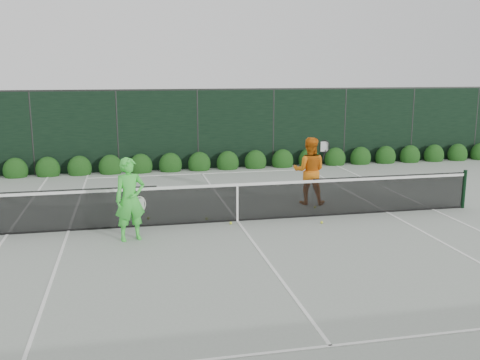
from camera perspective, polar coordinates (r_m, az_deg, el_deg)
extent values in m
plane|color=gray|center=(13.60, -0.28, -4.40)|extent=(80.00, 80.00, 0.00)
cylinder|color=black|center=(16.00, 22.77, -0.89)|extent=(0.10, 0.10, 1.07)
cube|color=black|center=(13.30, -18.32, -3.13)|extent=(4.40, 0.01, 1.02)
cube|color=black|center=(13.48, -0.28, -2.44)|extent=(4.00, 0.01, 0.96)
cube|color=black|center=(14.88, 15.77, -1.42)|extent=(4.40, 0.01, 1.02)
cube|color=white|center=(13.37, -0.28, -0.51)|extent=(12.80, 0.03, 0.07)
cube|color=black|center=(13.60, -0.28, -4.32)|extent=(12.80, 0.02, 0.04)
cube|color=white|center=(13.48, -0.28, -2.54)|extent=(0.05, 0.03, 0.91)
imported|color=#3FDA41|center=(12.16, -11.65, -2.03)|extent=(0.77, 0.60, 1.88)
torus|color=beige|center=(12.30, -10.69, -2.57)|extent=(0.30, 0.09, 0.30)
cylinder|color=black|center=(12.36, -10.65, -3.65)|extent=(0.10, 0.03, 0.30)
imported|color=orange|center=(15.27, 7.41, 0.98)|extent=(1.12, 1.00, 1.91)
torus|color=black|center=(15.09, 8.99, 3.55)|extent=(0.29, 0.13, 0.30)
cylinder|color=black|center=(15.12, 8.96, 2.65)|extent=(0.10, 0.03, 0.30)
cube|color=white|center=(13.64, -23.58, -5.34)|extent=(0.06, 23.77, 0.01)
cube|color=white|center=(15.63, 19.85, -2.96)|extent=(0.06, 23.77, 0.01)
cube|color=white|center=(13.42, -17.82, -5.18)|extent=(0.06, 23.77, 0.01)
cube|color=white|center=(14.96, 15.37, -3.31)|extent=(0.06, 23.77, 0.01)
cube|color=white|center=(25.11, -5.80, 3.03)|extent=(11.03, 0.06, 0.01)
cube|color=white|center=(19.74, -4.05, 0.69)|extent=(8.23, 0.06, 0.01)
cube|color=white|center=(7.89, 9.64, -17.06)|extent=(8.23, 0.06, 0.01)
cube|color=white|center=(13.60, -0.28, -4.38)|extent=(0.06, 12.80, 0.01)
cube|color=black|center=(20.59, -4.54, 5.34)|extent=(32.00, 0.06, 3.00)
cube|color=#262826|center=(20.48, -4.61, 9.60)|extent=(32.00, 0.06, 0.06)
cylinder|color=#262826|center=(20.70, -21.30, 4.61)|extent=(0.08, 0.08, 3.00)
cylinder|color=#262826|center=(20.43, -12.95, 5.03)|extent=(0.08, 0.08, 3.00)
cylinder|color=#262826|center=(20.59, -4.54, 5.34)|extent=(0.08, 0.08, 3.00)
cylinder|color=#262826|center=(21.19, 3.56, 5.54)|extent=(0.08, 0.08, 3.00)
cylinder|color=#262826|center=(22.18, 11.09, 5.62)|extent=(0.08, 0.08, 3.00)
cylinder|color=#262826|center=(23.51, 17.87, 5.61)|extent=(0.08, 0.08, 3.00)
cylinder|color=#262826|center=(25.13, 23.85, 5.54)|extent=(0.08, 0.08, 3.00)
ellipsoid|color=black|center=(20.64, -22.83, 0.92)|extent=(0.86, 0.65, 0.94)
ellipsoid|color=black|center=(20.46, -19.81, 1.06)|extent=(0.86, 0.65, 0.94)
ellipsoid|color=black|center=(20.33, -16.74, 1.19)|extent=(0.86, 0.65, 0.94)
ellipsoid|color=black|center=(20.27, -13.64, 1.33)|extent=(0.86, 0.65, 0.94)
ellipsoid|color=black|center=(20.26, -10.53, 1.46)|extent=(0.86, 0.65, 0.94)
ellipsoid|color=black|center=(20.32, -7.43, 1.59)|extent=(0.86, 0.65, 0.94)
ellipsoid|color=black|center=(20.43, -4.36, 1.71)|extent=(0.86, 0.65, 0.94)
ellipsoid|color=black|center=(20.60, -1.32, 1.83)|extent=(0.86, 0.65, 0.94)
ellipsoid|color=black|center=(20.83, 1.65, 1.93)|extent=(0.86, 0.65, 0.94)
ellipsoid|color=black|center=(21.11, 4.56, 2.03)|extent=(0.86, 0.65, 0.94)
ellipsoid|color=black|center=(21.45, 7.38, 2.13)|extent=(0.86, 0.65, 0.94)
ellipsoid|color=black|center=(21.84, 10.11, 2.21)|extent=(0.86, 0.65, 0.94)
ellipsoid|color=black|center=(22.27, 12.73, 2.29)|extent=(0.86, 0.65, 0.94)
ellipsoid|color=black|center=(22.75, 15.26, 2.36)|extent=(0.86, 0.65, 0.94)
ellipsoid|color=black|center=(23.27, 17.67, 2.42)|extent=(0.86, 0.65, 0.94)
ellipsoid|color=black|center=(23.83, 19.98, 2.47)|extent=(0.86, 0.65, 0.94)
ellipsoid|color=black|center=(24.43, 22.17, 2.52)|extent=(0.86, 0.65, 0.94)
ellipsoid|color=black|center=(25.06, 24.26, 2.57)|extent=(0.86, 0.65, 0.94)
sphere|color=#D2E031|center=(13.73, -3.59, -4.13)|extent=(0.07, 0.07, 0.07)
sphere|color=#D2E031|center=(13.32, -0.99, -4.61)|extent=(0.07, 0.07, 0.07)
sphere|color=#D2E031|center=(14.96, 8.00, -2.89)|extent=(0.07, 0.07, 0.07)
sphere|color=#D2E031|center=(13.96, -9.75, -4.01)|extent=(0.07, 0.07, 0.07)
sphere|color=#D2E031|center=(13.53, 8.71, -4.48)|extent=(0.07, 0.07, 0.07)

